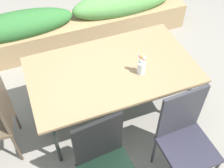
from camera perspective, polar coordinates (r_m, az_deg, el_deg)
The scene contains 6 objects.
ground_plane at distance 3.29m, azimuth -1.09°, elevation -7.13°, with size 12.00×12.00×0.00m, color gray.
dining_table at distance 2.80m, azimuth -0.00°, elevation 2.54°, with size 1.67×0.98×0.75m.
chair_near_right at distance 2.60m, azimuth 14.70°, elevation -10.14°, with size 0.46×0.46×1.01m.
chair_near_left at distance 2.37m, azimuth -1.40°, elevation -15.99°, with size 0.48×0.48×1.00m.
flower_vase at distance 2.68m, azimuth 6.08°, elevation 3.74°, with size 0.08×0.08×0.24m.
planter_box at distance 4.11m, azimuth -7.69°, elevation 12.23°, with size 3.43×0.49×0.71m.
Camera 1 is at (-0.62, -1.79, 2.69)m, focal length 44.51 mm.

